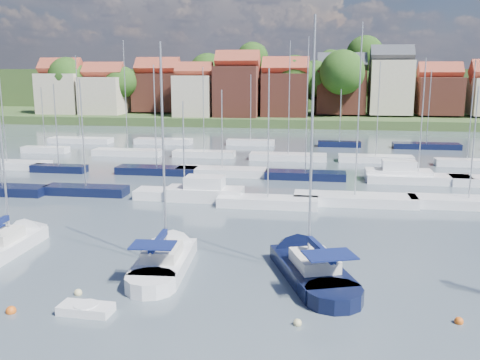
# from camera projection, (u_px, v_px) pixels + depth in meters

# --- Properties ---
(ground) EXTENTS (260.00, 260.00, 0.00)m
(ground) POSITION_uv_depth(u_px,v_px,m) (280.00, 165.00, 67.72)
(ground) COLOR #45545E
(ground) RESTS_ON ground
(sailboat_left) EXTENTS (2.71, 9.92, 13.54)m
(sailboat_left) POSITION_uv_depth(u_px,v_px,m) (15.00, 241.00, 36.30)
(sailboat_left) COLOR white
(sailboat_left) RESTS_ON ground
(sailboat_centre) EXTENTS (3.48, 10.79, 14.49)m
(sailboat_centre) POSITION_uv_depth(u_px,v_px,m) (169.00, 256.00, 33.40)
(sailboat_centre) COLOR white
(sailboat_centre) RESTS_ON ground
(sailboat_navy) EXTENTS (6.77, 11.87, 15.96)m
(sailboat_navy) POSITION_uv_depth(u_px,v_px,m) (304.00, 263.00, 32.19)
(sailboat_navy) COLOR black
(sailboat_navy) RESTS_ON ground
(tender) EXTENTS (2.70, 1.35, 0.57)m
(tender) POSITION_uv_depth(u_px,v_px,m) (86.00, 309.00, 26.30)
(tender) COLOR white
(tender) RESTS_ON ground
(buoy_b) EXTENTS (0.51, 0.51, 0.51)m
(buoy_b) POSITION_uv_depth(u_px,v_px,m) (11.00, 313.00, 26.39)
(buoy_b) COLOR #D85914
(buoy_b) RESTS_ON ground
(buoy_c) EXTENTS (0.43, 0.43, 0.43)m
(buoy_c) POSITION_uv_depth(u_px,v_px,m) (78.00, 295.00, 28.52)
(buoy_c) COLOR beige
(buoy_c) RESTS_ON ground
(buoy_d) EXTENTS (0.41, 0.41, 0.41)m
(buoy_d) POSITION_uv_depth(u_px,v_px,m) (297.00, 325.00, 25.12)
(buoy_d) COLOR beige
(buoy_d) RESTS_ON ground
(buoy_e) EXTENTS (0.52, 0.52, 0.52)m
(buoy_e) POSITION_uv_depth(u_px,v_px,m) (320.00, 262.00, 33.44)
(buoy_e) COLOR beige
(buoy_e) RESTS_ON ground
(buoy_f) EXTENTS (0.43, 0.43, 0.43)m
(buoy_f) POSITION_uv_depth(u_px,v_px,m) (459.00, 323.00, 25.30)
(buoy_f) COLOR #D85914
(buoy_f) RESTS_ON ground
(marina_field) EXTENTS (79.62, 41.41, 15.93)m
(marina_field) POSITION_uv_depth(u_px,v_px,m) (293.00, 168.00, 62.65)
(marina_field) COLOR white
(marina_field) RESTS_ON ground
(far_shore_town) EXTENTS (212.46, 90.00, 22.27)m
(far_shore_town) POSITION_uv_depth(u_px,v_px,m) (313.00, 95.00, 156.16)
(far_shore_town) COLOR #405329
(far_shore_town) RESTS_ON ground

